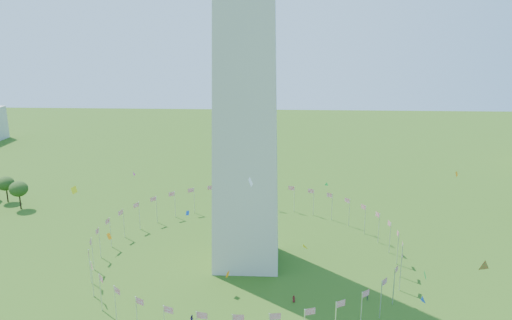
{
  "coord_description": "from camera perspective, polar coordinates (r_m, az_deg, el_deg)",
  "views": [
    {
      "loc": [
        8.44,
        -72.49,
        61.55
      ],
      "look_at": [
        3.22,
        35.0,
        32.37
      ],
      "focal_mm": 35.0,
      "sensor_mm": 36.0,
      "label": 1
    }
  ],
  "objects": [
    {
      "name": "flag_ring",
      "position": [
        135.39,
        -1.07,
        -9.76
      ],
      "size": [
        80.24,
        80.24,
        9.0
      ],
      "color": "silver",
      "rests_on": "ground"
    },
    {
      "name": "kites_aloft",
      "position": [
        104.83,
        6.35,
        -8.55
      ],
      "size": [
        88.84,
        86.23,
        41.82
      ],
      "color": "yellow",
      "rests_on": "ground"
    }
  ]
}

